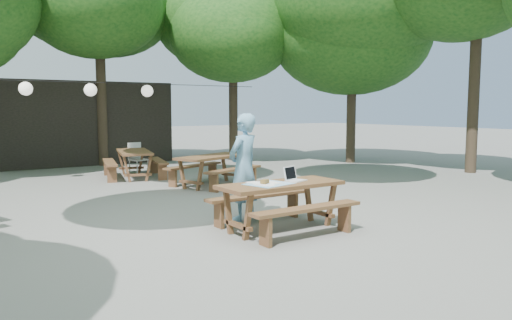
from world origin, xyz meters
name	(u,v)px	position (x,y,z in m)	size (l,w,h in m)	color
ground	(204,218)	(0.00, 0.00, 0.00)	(80.00, 80.00, 0.00)	slate
pavilion	(75,123)	(0.50, 10.50, 1.40)	(6.00, 3.00, 2.80)	black
main_picnic_table	(281,206)	(0.60, -1.45, 0.39)	(2.00, 1.58, 0.75)	brown
picnic_table_ne	(213,170)	(1.91, 3.09, 0.39)	(2.34, 2.15, 0.75)	brown
picnic_table_far_e	(134,164)	(0.79, 5.52, 0.39)	(1.99, 2.23, 0.75)	brown
woman	(244,167)	(0.51, -0.51, 0.91)	(0.67, 0.44, 1.83)	#689DBF
plastic_chair	(138,164)	(1.23, 6.39, 0.26)	(0.53, 0.53, 0.90)	silver
laptop	(293,177)	(0.89, -1.40, 0.81)	(0.40, 0.35, 0.24)	white
tabletop_clutter	(268,183)	(0.35, -1.45, 0.76)	(0.76, 0.68, 0.08)	#3D9ED1
paper_lanterns	(91,90)	(-0.19, 6.00, 2.40)	(9.00, 0.34, 0.38)	black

